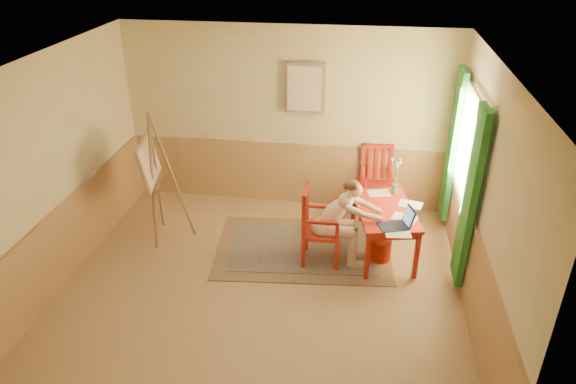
% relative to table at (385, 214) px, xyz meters
% --- Properties ---
extents(room, '(5.04, 4.54, 2.84)m').
position_rel_table_xyz_m(room, '(-1.49, -0.90, 0.77)').
color(room, '#A37D53').
rests_on(room, ground).
extents(wainscot, '(5.00, 4.50, 1.00)m').
position_rel_table_xyz_m(wainscot, '(-1.49, -0.10, -0.13)').
color(wainscot, tan).
rests_on(wainscot, room).
extents(window, '(0.12, 2.01, 2.20)m').
position_rel_table_xyz_m(window, '(0.92, 0.20, 0.71)').
color(window, white).
rests_on(window, room).
extents(wall_portrait, '(0.60, 0.05, 0.76)m').
position_rel_table_xyz_m(wall_portrait, '(-1.24, 1.31, 1.27)').
color(wall_portrait, '#8F714F').
rests_on(wall_portrait, room).
extents(rug, '(2.54, 1.81, 0.02)m').
position_rel_table_xyz_m(rug, '(-1.08, -0.03, -0.62)').
color(rug, '#8C7251').
rests_on(rug, room).
extents(table, '(0.94, 1.32, 0.72)m').
position_rel_table_xyz_m(table, '(0.00, 0.00, 0.00)').
color(table, red).
rests_on(table, room).
extents(chair_left, '(0.50, 0.48, 1.06)m').
position_rel_table_xyz_m(chair_left, '(-0.87, -0.26, -0.10)').
color(chair_left, red).
rests_on(chair_left, room).
extents(chair_back, '(0.51, 0.53, 1.09)m').
position_rel_table_xyz_m(chair_back, '(-0.10, 1.14, -0.09)').
color(chair_back, red).
rests_on(chair_back, room).
extents(figure, '(0.91, 0.39, 1.23)m').
position_rel_table_xyz_m(figure, '(-0.58, -0.27, 0.05)').
color(figure, beige).
rests_on(figure, room).
extents(laptop, '(0.47, 0.37, 0.25)m').
position_rel_table_xyz_m(laptop, '(0.15, -0.43, 0.14)').
color(laptop, '#1E2338').
rests_on(laptop, table).
extents(papers, '(0.76, 1.28, 0.00)m').
position_rel_table_xyz_m(papers, '(0.16, -0.06, 0.09)').
color(papers, white).
rests_on(papers, table).
extents(vase, '(0.18, 0.26, 0.51)m').
position_rel_table_xyz_m(vase, '(0.13, 0.47, 0.32)').
color(vase, '#3F724C').
rests_on(vase, table).
extents(wastebasket, '(0.31, 0.31, 0.31)m').
position_rel_table_xyz_m(wastebasket, '(-0.02, -0.13, -0.48)').
color(wastebasket, '#A61D0B').
rests_on(wastebasket, room).
extents(easel, '(0.69, 0.84, 1.88)m').
position_rel_table_xyz_m(easel, '(-3.17, 0.01, 0.48)').
color(easel, brown).
rests_on(easel, room).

